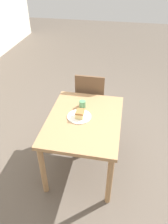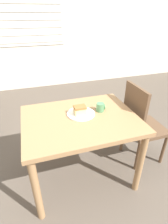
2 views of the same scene
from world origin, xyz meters
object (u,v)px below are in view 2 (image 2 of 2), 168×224
dining_table_near (80,127)px  chair_near_window (141,123)px  plate (81,114)px  cake_slice (80,110)px  coffee_mug (101,107)px

dining_table_near → chair_near_window: (0.70, 0.04, -0.13)m
chair_near_window → plate: size_ratio=3.59×
plate → dining_table_near: bearing=-111.0°
dining_table_near → cake_slice: 0.16m
dining_table_near → chair_near_window: 0.71m
cake_slice → coffee_mug: 0.21m
chair_near_window → coffee_mug: size_ratio=11.22×
dining_table_near → coffee_mug: bearing=15.5°
dining_table_near → plate: 0.13m
cake_slice → coffee_mug: bearing=3.8°
dining_table_near → plate: size_ratio=3.95×
dining_table_near → coffee_mug: (0.22, 0.06, 0.15)m
chair_near_window → plate: 0.72m
coffee_mug → plate: bearing=-179.4°
plate → chair_near_window: bearing=-1.5°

